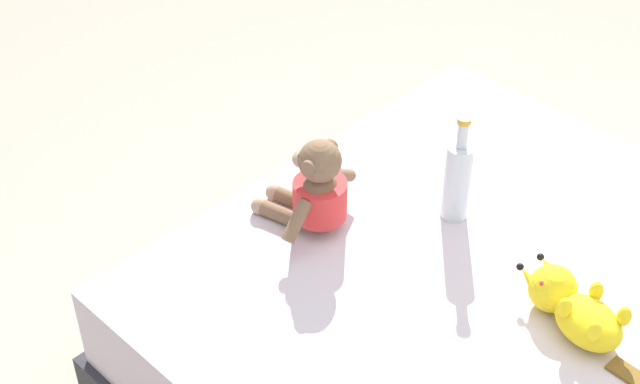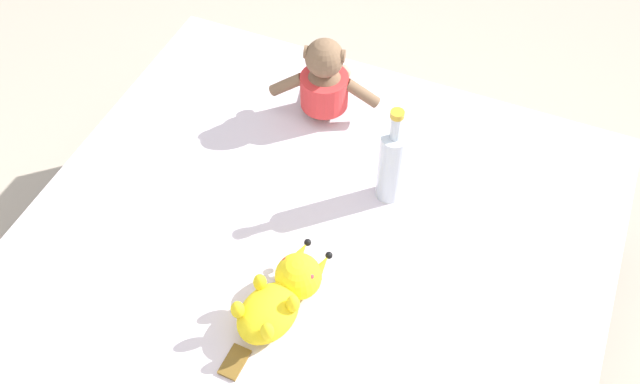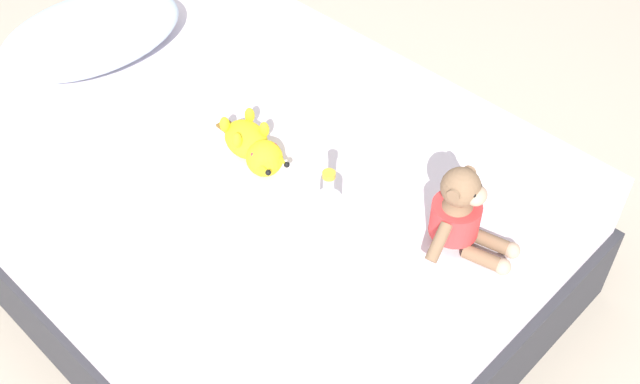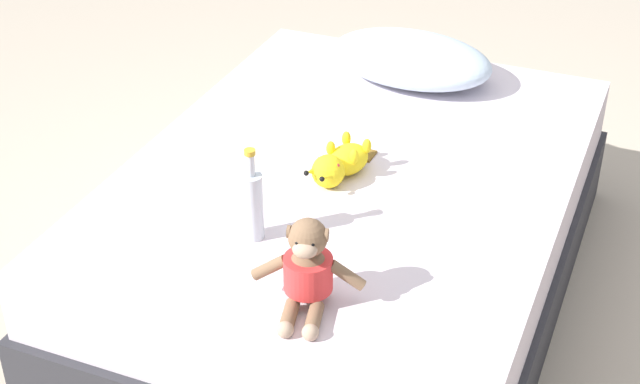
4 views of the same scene
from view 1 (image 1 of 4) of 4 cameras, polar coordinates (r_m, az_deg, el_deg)
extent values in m
ellipsoid|color=brown|center=(2.07, 0.00, -0.54)|extent=(0.13, 0.12, 0.15)
cylinder|color=red|center=(2.07, 0.00, -0.43)|extent=(0.15, 0.15, 0.09)
sphere|color=brown|center=(2.00, 0.00, 1.92)|extent=(0.10, 0.10, 0.10)
ellipsoid|color=tan|center=(2.02, -0.98, 2.12)|extent=(0.07, 0.06, 0.04)
sphere|color=black|center=(2.00, -1.21, 2.20)|extent=(0.01, 0.01, 0.01)
sphere|color=black|center=(2.03, -0.66, 2.71)|extent=(0.01, 0.01, 0.01)
cylinder|color=brown|center=(1.97, -0.70, 1.52)|extent=(0.02, 0.03, 0.03)
cylinder|color=brown|center=(2.03, 0.68, 2.85)|extent=(0.02, 0.03, 0.03)
cylinder|color=brown|center=(2.00, -1.43, -1.80)|extent=(0.10, 0.05, 0.08)
cylinder|color=brown|center=(2.13, 1.35, 1.06)|extent=(0.10, 0.05, 0.08)
cylinder|color=brown|center=(2.13, -2.60, -1.31)|extent=(0.06, 0.11, 0.04)
cylinder|color=brown|center=(2.17, -1.72, -0.44)|extent=(0.06, 0.11, 0.04)
sphere|color=tan|center=(2.15, -3.71, -0.86)|extent=(0.04, 0.04, 0.04)
sphere|color=tan|center=(2.19, -2.82, -0.01)|extent=(0.04, 0.04, 0.04)
ellipsoid|color=yellow|center=(1.92, 16.11, -7.69)|extent=(0.14, 0.17, 0.08)
sphere|color=yellow|center=(1.96, 14.06, -5.75)|extent=(0.10, 0.10, 0.10)
cone|color=yellow|center=(1.96, 12.67, -5.14)|extent=(0.04, 0.07, 0.05)
sphere|color=black|center=(1.96, 12.16, -4.50)|extent=(0.02, 0.02, 0.02)
cone|color=yellow|center=(1.99, 13.86, -4.52)|extent=(0.04, 0.07, 0.05)
sphere|color=black|center=(2.00, 13.35, -3.89)|extent=(0.02, 0.02, 0.02)
sphere|color=red|center=(1.92, 13.54, -5.51)|extent=(0.02, 0.02, 0.02)
sphere|color=red|center=(1.96, 14.82, -4.83)|extent=(0.02, 0.02, 0.02)
ellipsoid|color=yellow|center=(1.88, 14.77, -6.88)|extent=(0.03, 0.03, 0.05)
ellipsoid|color=yellow|center=(1.93, 16.56, -5.87)|extent=(0.03, 0.03, 0.05)
ellipsoid|color=yellow|center=(1.85, 16.45, -8.19)|extent=(0.03, 0.03, 0.05)
ellipsoid|color=yellow|center=(1.90, 18.06, -7.23)|extent=(0.03, 0.03, 0.05)
cube|color=brown|center=(1.91, 18.24, -10.44)|extent=(0.04, 0.07, 0.01)
cylinder|color=silver|center=(2.11, 8.40, 0.60)|extent=(0.06, 0.06, 0.19)
cylinder|color=silver|center=(2.03, 8.73, 3.46)|extent=(0.02, 0.02, 0.06)
cylinder|color=gold|center=(2.01, 8.84, 4.36)|extent=(0.03, 0.03, 0.01)
camera|label=2|loc=(1.65, 54.38, 22.74)|focal=40.34mm
camera|label=3|loc=(2.88, 8.76, 39.44)|focal=43.04mm
camera|label=4|loc=(2.85, -44.88, 31.55)|focal=52.90mm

